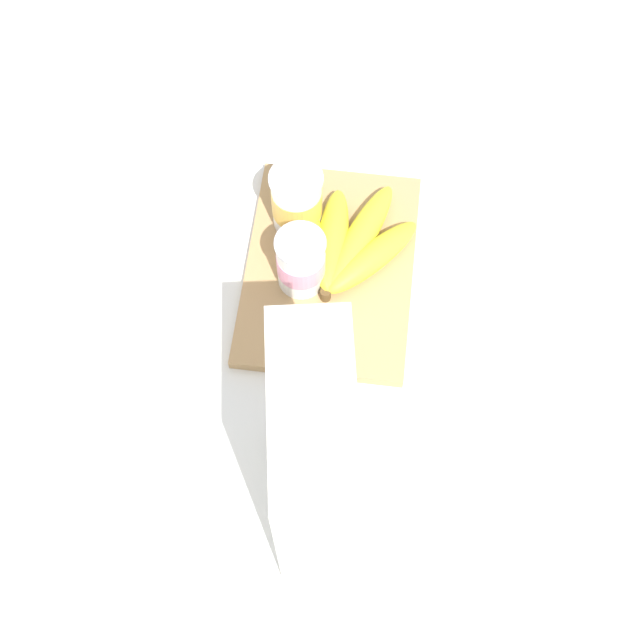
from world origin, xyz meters
TOP-DOWN VIEW (x-y plane):
  - ground_plane at (0.00, 0.00)m, footprint 2.40×2.40m
  - cutting_board at (0.00, 0.00)m, footprint 0.31×0.22m
  - cereal_box at (-0.30, -0.02)m, footprint 0.20×0.11m
  - yogurt_cup_front at (-0.02, 0.03)m, footprint 0.06×0.06m
  - yogurt_cup_back at (0.06, 0.05)m, footprint 0.07×0.07m
  - banana_bunch at (0.03, -0.02)m, footprint 0.19×0.20m

SIDE VIEW (x-z plane):
  - ground_plane at x=0.00m, z-range 0.00..0.00m
  - cutting_board at x=0.00m, z-range 0.00..0.02m
  - banana_bunch at x=0.03m, z-range 0.02..0.05m
  - yogurt_cup_front at x=-0.02m, z-range 0.02..0.11m
  - yogurt_cup_back at x=0.06m, z-range 0.02..0.11m
  - cereal_box at x=-0.30m, z-range 0.00..0.30m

